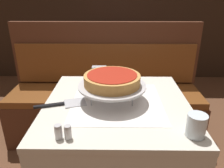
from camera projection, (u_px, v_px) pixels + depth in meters
The scene contains 12 objects.
dining_table_front at pixel (117, 117), 1.27m from camera, with size 0.81×0.81×0.77m.
dining_table_rear at pixel (116, 46), 2.96m from camera, with size 0.78×0.78×0.77m.
booth_bench at pixel (105, 105), 2.12m from camera, with size 1.78×0.51×1.09m.
back_wall_panel at pixel (116, 2), 3.28m from camera, with size 6.00×0.04×2.40m, color black.
pizza_pan_stand at pixel (112, 86), 1.22m from camera, with size 0.38×0.38×0.10m.
deep_dish_pizza at pixel (112, 79), 1.20m from camera, with size 0.31×0.31×0.06m.
pizza_server at pixel (63, 104), 1.21m from camera, with size 0.29×0.14×0.01m.
water_glass_near at pixel (196, 125), 0.93m from camera, with size 0.08×0.08×0.10m.
salt_shaker at pixel (58, 132), 0.92m from camera, with size 0.03×0.03×0.06m.
pepper_shaker at pixel (68, 132), 0.92m from camera, with size 0.03×0.03×0.06m.
napkin_holder at pixel (99, 73), 1.55m from camera, with size 0.10×0.05×0.09m.
condiment_caddy at pixel (115, 35), 2.88m from camera, with size 0.12×0.12×0.17m.
Camera 1 is at (-0.01, -1.10, 1.34)m, focal length 35.00 mm.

